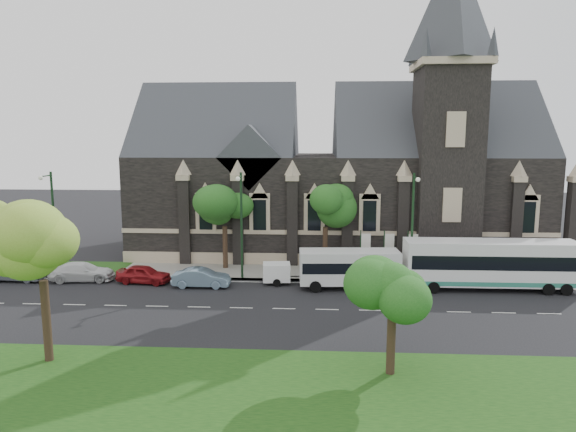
# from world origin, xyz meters

# --- Properties ---
(ground) EXTENTS (160.00, 160.00, 0.00)m
(ground) POSITION_xyz_m (0.00, 0.00, 0.00)
(ground) COLOR black
(ground) RESTS_ON ground
(sidewalk) EXTENTS (80.00, 5.00, 0.15)m
(sidewalk) POSITION_xyz_m (0.00, 9.50, 0.07)
(sidewalk) COLOR #9C978E
(sidewalk) RESTS_ON ground
(museum) EXTENTS (40.00, 17.70, 29.90)m
(museum) POSITION_xyz_m (5.12, 18.78, 8.17)
(museum) COLOR black
(museum) RESTS_ON ground
(tree_park_near) EXTENTS (4.42, 4.42, 8.56)m
(tree_park_near) POSITION_xyz_m (-11.77, -8.77, 6.42)
(tree_park_near) COLOR black
(tree_park_near) RESTS_ON ground
(tree_park_east) EXTENTS (3.40, 3.40, 6.28)m
(tree_park_east) POSITION_xyz_m (6.18, -9.32, 4.62)
(tree_park_east) COLOR black
(tree_park_east) RESTS_ON ground
(tree_walk_right) EXTENTS (4.08, 4.08, 7.80)m
(tree_walk_right) POSITION_xyz_m (3.21, 10.71, 5.82)
(tree_walk_right) COLOR black
(tree_walk_right) RESTS_ON ground
(tree_walk_left) EXTENTS (3.91, 3.91, 7.64)m
(tree_walk_left) POSITION_xyz_m (-5.80, 10.70, 5.73)
(tree_walk_left) COLOR black
(tree_walk_left) RESTS_ON ground
(street_lamp_near) EXTENTS (0.36, 1.88, 9.00)m
(street_lamp_near) POSITION_xyz_m (10.00, 7.09, 5.11)
(street_lamp_near) COLOR #163119
(street_lamp_near) RESTS_ON ground
(street_lamp_mid) EXTENTS (0.36, 1.88, 9.00)m
(street_lamp_mid) POSITION_xyz_m (-4.00, 7.09, 5.11)
(street_lamp_mid) COLOR #163119
(street_lamp_mid) RESTS_ON ground
(street_lamp_far) EXTENTS (0.36, 1.88, 9.00)m
(street_lamp_far) POSITION_xyz_m (-20.00, 7.09, 5.11)
(street_lamp_far) COLOR #163119
(street_lamp_far) RESTS_ON ground
(banner_flag_left) EXTENTS (0.90, 0.10, 4.00)m
(banner_flag_left) POSITION_xyz_m (6.29, 9.00, 2.38)
(banner_flag_left) COLOR #163119
(banner_flag_left) RESTS_ON ground
(banner_flag_center) EXTENTS (0.90, 0.10, 4.00)m
(banner_flag_center) POSITION_xyz_m (8.29, 9.00, 2.38)
(banner_flag_center) COLOR #163119
(banner_flag_center) RESTS_ON ground
(banner_flag_right) EXTENTS (0.90, 0.10, 4.00)m
(banner_flag_right) POSITION_xyz_m (10.29, 9.00, 2.38)
(banner_flag_right) COLOR #163119
(banner_flag_right) RESTS_ON ground
(tour_coach) EXTENTS (13.21, 3.07, 3.85)m
(tour_coach) POSITION_xyz_m (15.84, 5.62, 2.09)
(tour_coach) COLOR white
(tour_coach) RESTS_ON ground
(shuttle_bus) EXTENTS (7.94, 3.16, 3.01)m
(shuttle_bus) POSITION_xyz_m (4.84, 5.29, 1.74)
(shuttle_bus) COLOR silver
(shuttle_bus) RESTS_ON ground
(box_trailer) EXTENTS (3.23, 1.90, 1.69)m
(box_trailer) POSITION_xyz_m (-1.00, 6.14, 0.96)
(box_trailer) COLOR white
(box_trailer) RESTS_ON ground
(sedan) EXTENTS (4.56, 1.60, 1.50)m
(sedan) POSITION_xyz_m (-6.93, 4.90, 0.75)
(sedan) COLOR #7997AF
(sedan) RESTS_ON ground
(car_far_red) EXTENTS (4.55, 2.25, 1.49)m
(car_far_red) POSITION_xyz_m (-11.90, 5.70, 0.75)
(car_far_red) COLOR maroon
(car_far_red) RESTS_ON ground
(car_far_white) EXTENTS (5.50, 2.78, 1.53)m
(car_far_white) POSITION_xyz_m (-17.22, 6.07, 0.76)
(car_far_white) COLOR silver
(car_far_white) RESTS_ON ground
(car_far_grey) EXTENTS (4.58, 1.78, 1.49)m
(car_far_grey) POSITION_xyz_m (-22.61, 5.72, 0.74)
(car_far_grey) COLOR #44484F
(car_far_grey) RESTS_ON ground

